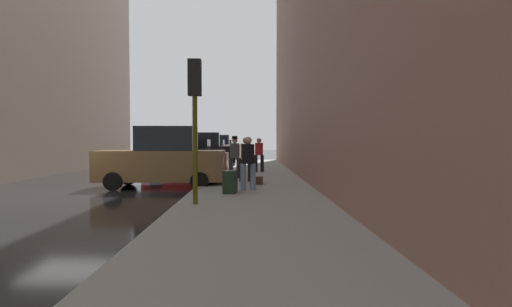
{
  "coord_description": "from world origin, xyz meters",
  "views": [
    {
      "loc": [
        5.89,
        -12.84,
        1.74
      ],
      "look_at": [
        6.15,
        7.15,
        1.08
      ],
      "focal_mm": 28.0,
      "sensor_mm": 36.0,
      "label": 1
    }
  ],
  "objects": [
    {
      "name": "parked_red_hatchback",
      "position": [
        2.65,
        7.63,
        0.85
      ],
      "size": [
        4.21,
        2.07,
        1.79
      ],
      "color": "#B2191E",
      "rests_on": "ground_plane"
    },
    {
      "name": "parked_black_suv",
      "position": [
        2.65,
        13.25,
        1.03
      ],
      "size": [
        4.67,
        2.2,
        2.25
      ],
      "color": "black",
      "rests_on": "ground_plane"
    },
    {
      "name": "parked_bronze_suv",
      "position": [
        2.65,
        1.92,
        1.03
      ],
      "size": [
        4.62,
        2.1,
        2.25
      ],
      "color": "brown",
      "rests_on": "ground_plane"
    },
    {
      "name": "parked_white_van",
      "position": [
        2.65,
        25.01,
        1.03
      ],
      "size": [
        4.63,
        2.11,
        2.25
      ],
      "color": "silver",
      "rests_on": "ground_plane"
    },
    {
      "name": "duffel_bag",
      "position": [
        6.17,
        1.63,
        0.29
      ],
      "size": [
        0.32,
        0.44,
        0.28
      ],
      "color": "#472D19",
      "rests_on": "sidewalk"
    },
    {
      "name": "pedestrian_in_tan_coat",
      "position": [
        5.7,
        2.59,
        1.1
      ],
      "size": [
        0.51,
        0.42,
        1.71
      ],
      "color": "black",
      "rests_on": "sidewalk"
    },
    {
      "name": "rolling_suitcase",
      "position": [
        5.27,
        -0.82,
        0.49
      ],
      "size": [
        0.44,
        0.61,
        1.04
      ],
      "color": "black",
      "rests_on": "sidewalk"
    },
    {
      "name": "sidewalk",
      "position": [
        6.0,
        0.0,
        0.07
      ],
      "size": [
        4.0,
        40.0,
        0.15
      ],
      "primitive_type": "cube",
      "color": "gray",
      "rests_on": "ground_plane"
    },
    {
      "name": "fire_hydrant",
      "position": [
        4.45,
        7.26,
        0.5
      ],
      "size": [
        0.42,
        0.22,
        0.7
      ],
      "color": "red",
      "rests_on": "sidewalk"
    },
    {
      "name": "pedestrian_with_beanie",
      "position": [
        5.22,
        3.96,
        1.14
      ],
      "size": [
        0.51,
        0.43,
        1.78
      ],
      "color": "#333338",
      "rests_on": "sidewalk"
    },
    {
      "name": "pedestrian_in_red_jacket",
      "position": [
        6.31,
        7.25,
        1.1
      ],
      "size": [
        0.52,
        0.45,
        1.71
      ],
      "color": "black",
      "rests_on": "sidewalk"
    },
    {
      "name": "parked_gray_coupe",
      "position": [
        2.65,
        18.8,
        0.85
      ],
      "size": [
        4.23,
        2.11,
        1.79
      ],
      "color": "slate",
      "rests_on": "ground_plane"
    },
    {
      "name": "pedestrian_in_jeans",
      "position": [
        5.81,
        -0.07,
        1.1
      ],
      "size": [
        0.53,
        0.48,
        1.71
      ],
      "color": "#728CB2",
      "rests_on": "sidewalk"
    },
    {
      "name": "traffic_light",
      "position": [
        4.5,
        -2.87,
        2.76
      ],
      "size": [
        0.32,
        0.32,
        3.6
      ],
      "color": "#514C0F",
      "rests_on": "sidewalk"
    },
    {
      "name": "parked_dark_green_sedan",
      "position": [
        2.65,
        31.62,
        0.85
      ],
      "size": [
        4.21,
        2.09,
        1.79
      ],
      "color": "#193828",
      "rests_on": "ground_plane"
    },
    {
      "name": "ground_plane",
      "position": [
        0.0,
        0.0,
        0.0
      ],
      "size": [
        120.0,
        120.0,
        0.0
      ],
      "primitive_type": "plane",
      "color": "black"
    }
  ]
}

